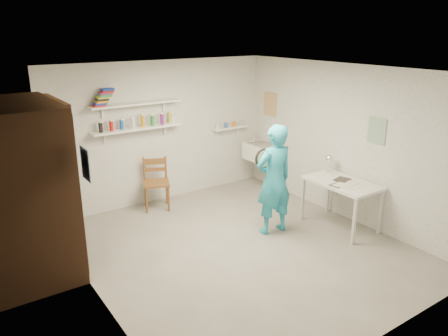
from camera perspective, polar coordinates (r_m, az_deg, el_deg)
floor at (r=6.14m, az=2.15°, el=-10.42°), size 4.00×4.50×0.02m
ceiling at (r=5.43m, az=2.45°, el=12.70°), size 4.00×4.50×0.02m
wall_back at (r=7.53m, az=-8.06°, el=4.67°), size 4.00×0.02×2.40m
wall_front at (r=4.20m, az=21.16°, el=-7.26°), size 4.00×0.02×2.40m
wall_left at (r=4.81m, az=-17.36°, el=-3.67°), size 0.02×4.50×2.40m
wall_right at (r=7.01m, az=15.61°, el=3.19°), size 0.02×4.50×2.40m
doorway_recess at (r=5.84m, az=-20.15°, el=-2.25°), size 0.02×0.90×2.00m
corridor_box at (r=5.71m, az=-27.06°, el=-3.06°), size 1.40×1.50×2.10m
door_lintel at (r=5.59m, az=-21.10°, el=7.96°), size 0.06×1.05×0.10m
door_jamb_near at (r=5.38m, az=-18.55°, el=-3.75°), size 0.06×0.10×2.00m
door_jamb_far at (r=6.30m, az=-21.16°, el=-0.90°), size 0.06×0.10×2.00m
shelf_lower at (r=7.18m, az=-11.21°, el=5.09°), size 1.50×0.22×0.03m
shelf_upper at (r=7.11m, az=-11.41°, el=8.23°), size 1.50×0.22×0.03m
ledge_shelf at (r=8.15m, az=0.79°, el=5.28°), size 0.70×0.14×0.03m
poster_left at (r=4.75m, az=-17.68°, el=0.50°), size 0.01×0.28×0.36m
poster_right_a at (r=8.17m, az=6.02°, el=8.28°), size 0.01×0.34×0.42m
poster_right_b at (r=6.60m, az=19.32°, el=4.63°), size 0.01×0.30×0.38m
belfast_sink at (r=8.13m, az=5.00°, el=2.12°), size 0.48×0.60×0.30m
man at (r=6.31m, az=6.55°, el=-1.54°), size 0.62×0.43×1.63m
wall_clock at (r=6.37m, az=5.25°, el=1.28°), size 0.29×0.06×0.29m
wooden_chair at (r=7.30m, az=-8.84°, el=-1.95°), size 0.54×0.53×0.90m
work_table at (r=6.81m, az=14.95°, el=-4.62°), size 0.65×1.09×0.72m
desk_lamp at (r=7.02m, az=13.63°, el=1.20°), size 0.14×0.14×0.14m
spray_cans at (r=7.16m, az=-11.26°, el=5.87°), size 1.29×0.06×0.17m
book_stack at (r=6.90m, az=-15.48°, el=8.85°), size 0.34×0.14×0.25m
ledge_pots at (r=8.14m, az=0.79°, el=5.69°), size 0.48×0.07×0.09m
papers at (r=6.68m, az=15.20°, el=-1.68°), size 0.30×0.22×0.02m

